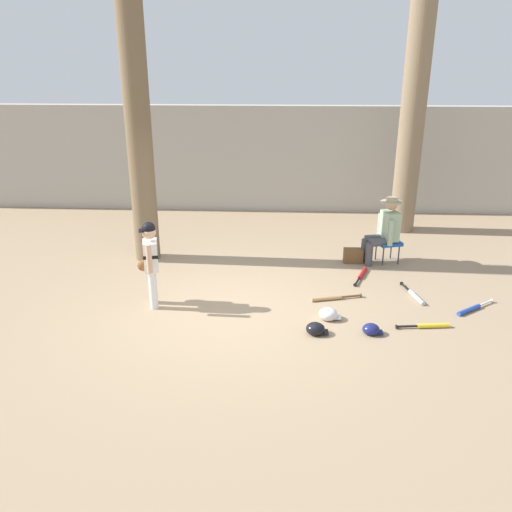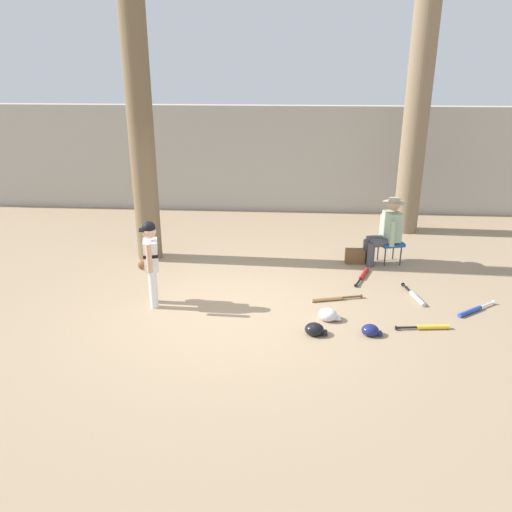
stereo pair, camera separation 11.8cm
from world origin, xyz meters
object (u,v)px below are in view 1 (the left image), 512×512
Objects in this scene: folding_stool at (388,243)px; bat_yellow_trainer at (429,326)px; young_ballplayer at (150,259)px; seated_spectator at (384,229)px; tree_behind_spectator at (411,128)px; bat_aluminum_silver at (415,296)px; bat_blue_youth at (472,309)px; tree_near_player at (139,137)px; bat_wood_tan at (331,298)px; bat_red_barrel at (362,274)px; batting_helmet_white at (328,314)px; handbag_beside_stool at (353,256)px; batting_helmet_navy at (371,329)px; batting_helmet_black at (316,329)px.

bat_yellow_trainer is (0.13, -2.49, -0.33)m from folding_stool.
young_ballplayer is 1.09× the size of seated_spectator.
tree_behind_spectator reaches higher than bat_aluminum_silver.
seated_spectator is 2.55m from bat_yellow_trainer.
bat_yellow_trainer is at bearing -143.70° from bat_blue_youth.
bat_wood_tan is at bearing -26.88° from tree_near_player.
bat_red_barrel is (-0.45, -0.67, -0.61)m from seated_spectator.
folding_stool is 0.41× the size of seated_spectator.
handbag_beside_stool is at bearing 74.66° from batting_helmet_white.
batting_helmet_black is at bearing -177.09° from batting_helmet_navy.
batting_helmet_navy reaches higher than bat_red_barrel.
batting_helmet_black reaches higher than bat_wood_tan.
tree_behind_spectator reaches higher than batting_helmet_white.
bat_yellow_trainer and bat_red_barrel have the same top height.
batting_helmet_white is at bearing 172.42° from bat_yellow_trainer.
bat_aluminum_silver is (0.78, -1.46, -0.10)m from handbag_beside_stool.
bat_yellow_trainer is (-0.03, -0.97, 0.00)m from bat_aluminum_silver.
tree_near_player is at bearing 160.21° from bat_blue_youth.
batting_helmet_navy is at bearing -125.68° from bat_aluminum_silver.
tree_near_player is at bearing 144.18° from batting_helmet_white.
bat_red_barrel is at bearing 110.49° from bat_yellow_trainer.
bat_red_barrel is 2.23m from batting_helmet_black.
young_ballplayer is 2.58m from batting_helmet_black.
tree_behind_spectator is 5.11m from batting_helmet_white.
tree_near_player is 6.35× the size of bat_wood_tan.
tree_near_player is at bearing -179.59° from folding_stool.
bat_red_barrel is at bearing -83.19° from handbag_beside_stool.
bat_yellow_trainer is 1.37m from batting_helmet_white.
young_ballplayer reaches higher than seated_spectator.
tree_near_player reaches higher than batting_helmet_black.
handbag_beside_stool is 2.54m from bat_yellow_trainer.
bat_blue_youth is at bearing -40.74° from bat_red_barrel.
handbag_beside_stool is 1.23× the size of batting_helmet_navy.
seated_spectator reaches higher than folding_stool.
tree_behind_spectator is 2.61m from seated_spectator.
seated_spectator is 1.63m from bat_aluminum_silver.
tree_behind_spectator reaches higher than young_ballplayer.
bat_aluminum_silver is at bearing 54.32° from batting_helmet_navy.
handbag_beside_stool reaches higher than batting_helmet_navy.
tree_behind_spectator is at bearing 63.51° from bat_wood_tan.
batting_helmet_black is (-1.44, -2.74, -0.29)m from folding_stool.
tree_behind_spectator is at bearing 21.47° from tree_near_player.
tree_behind_spectator is 4.10m from bat_aluminum_silver.
batting_helmet_navy is (3.70, -2.67, -2.14)m from tree_near_player.
bat_aluminum_silver is at bearing -18.13° from tree_near_player.
bat_blue_youth is (1.51, -1.87, -0.10)m from handbag_beside_stool.
seated_spectator is 0.73m from handbag_beside_stool.
seated_spectator is (3.72, 1.96, -0.10)m from young_ballplayer.
bat_yellow_trainer is 1.59m from batting_helmet_black.
batting_helmet_black is (2.95, -2.71, -2.14)m from tree_near_player.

